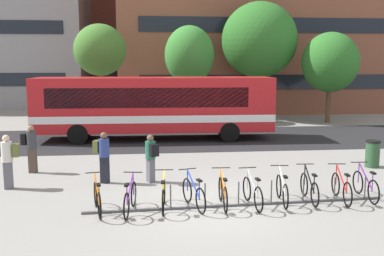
{
  "coord_description": "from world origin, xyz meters",
  "views": [
    {
      "loc": [
        -1.58,
        -11.43,
        3.96
      ],
      "look_at": [
        0.07,
        4.79,
        1.47
      ],
      "focal_mm": 40.38,
      "sensor_mm": 36.0,
      "label": 1
    }
  ],
  "objects_px": {
    "commuter_olive_pack_1": "(103,154)",
    "parked_bicycle_purple_1": "(130,199)",
    "parked_bicycle_white_6": "(282,190)",
    "trash_bin": "(373,154)",
    "parked_bicycle_yellow_2": "(164,196)",
    "parked_bicycle_blue_3": "(194,194)",
    "parked_bicycle_orange_0": "(97,199)",
    "street_tree_3": "(259,40)",
    "parked_bicycle_orange_4": "(223,193)",
    "commuter_black_pack_0": "(31,146)",
    "parked_bicycle_purple_9": "(365,186)",
    "city_bus": "(156,105)",
    "parked_bicycle_silver_5": "(252,193)",
    "street_tree_0": "(330,62)",
    "street_tree_2": "(100,50)",
    "parked_bicycle_black_7": "(309,188)",
    "parked_bicycle_red_8": "(341,188)",
    "commuter_olive_pack_3": "(8,158)",
    "street_tree_1": "(189,55)",
    "commuter_black_pack_2": "(151,155)"
  },
  "relations": [
    {
      "from": "commuter_olive_pack_1",
      "to": "parked_bicycle_purple_1",
      "type": "bearing_deg",
      "value": -50.64
    },
    {
      "from": "parked_bicycle_white_6",
      "to": "trash_bin",
      "type": "bearing_deg",
      "value": -44.24
    },
    {
      "from": "parked_bicycle_yellow_2",
      "to": "parked_bicycle_blue_3",
      "type": "relative_size",
      "value": 1.03
    },
    {
      "from": "parked_bicycle_orange_0",
      "to": "street_tree_3",
      "type": "relative_size",
      "value": 0.21
    },
    {
      "from": "parked_bicycle_yellow_2",
      "to": "parked_bicycle_orange_4",
      "type": "distance_m",
      "value": 1.64
    },
    {
      "from": "parked_bicycle_orange_4",
      "to": "street_tree_3",
      "type": "distance_m",
      "value": 19.64
    },
    {
      "from": "commuter_black_pack_0",
      "to": "trash_bin",
      "type": "height_order",
      "value": "commuter_black_pack_0"
    },
    {
      "from": "parked_bicycle_blue_3",
      "to": "parked_bicycle_purple_9",
      "type": "distance_m",
      "value": 5.09
    },
    {
      "from": "city_bus",
      "to": "parked_bicycle_orange_0",
      "type": "distance_m",
      "value": 11.21
    },
    {
      "from": "parked_bicycle_silver_5",
      "to": "city_bus",
      "type": "bearing_deg",
      "value": 8.05
    },
    {
      "from": "parked_bicycle_purple_1",
      "to": "commuter_olive_pack_1",
      "type": "bearing_deg",
      "value": 26.45
    },
    {
      "from": "parked_bicycle_purple_9",
      "to": "street_tree_0",
      "type": "distance_m",
      "value": 17.01
    },
    {
      "from": "parked_bicycle_purple_1",
      "to": "street_tree_3",
      "type": "relative_size",
      "value": 0.21
    },
    {
      "from": "street_tree_0",
      "to": "street_tree_2",
      "type": "distance_m",
      "value": 14.82
    },
    {
      "from": "commuter_black_pack_0",
      "to": "street_tree_2",
      "type": "height_order",
      "value": "street_tree_2"
    },
    {
      "from": "parked_bicycle_black_7",
      "to": "street_tree_2",
      "type": "bearing_deg",
      "value": 28.56
    },
    {
      "from": "parked_bicycle_yellow_2",
      "to": "street_tree_0",
      "type": "xyz_separation_m",
      "value": [
        11.44,
        16.02,
        3.57
      ]
    },
    {
      "from": "parked_bicycle_black_7",
      "to": "commuter_black_pack_0",
      "type": "bearing_deg",
      "value": 68.49
    },
    {
      "from": "city_bus",
      "to": "street_tree_2",
      "type": "relative_size",
      "value": 1.9
    },
    {
      "from": "parked_bicycle_red_8",
      "to": "street_tree_2",
      "type": "height_order",
      "value": "street_tree_2"
    },
    {
      "from": "parked_bicycle_white_6",
      "to": "street_tree_2",
      "type": "distance_m",
      "value": 18.28
    },
    {
      "from": "parked_bicycle_red_8",
      "to": "commuter_olive_pack_3",
      "type": "relative_size",
      "value": 1.0
    },
    {
      "from": "commuter_black_pack_0",
      "to": "street_tree_1",
      "type": "height_order",
      "value": "street_tree_1"
    },
    {
      "from": "commuter_black_pack_0",
      "to": "street_tree_0",
      "type": "bearing_deg",
      "value": 48.84
    },
    {
      "from": "parked_bicycle_silver_5",
      "to": "street_tree_1",
      "type": "relative_size",
      "value": 0.27
    },
    {
      "from": "city_bus",
      "to": "parked_bicycle_white_6",
      "type": "xyz_separation_m",
      "value": [
        3.35,
        -10.71,
        -1.39
      ]
    },
    {
      "from": "city_bus",
      "to": "parked_bicycle_purple_1",
      "type": "xyz_separation_m",
      "value": [
        -0.9,
        -11.06,
        -1.39
      ]
    },
    {
      "from": "commuter_black_pack_2",
      "to": "commuter_black_pack_0",
      "type": "bearing_deg",
      "value": 41.2
    },
    {
      "from": "parked_bicycle_yellow_2",
      "to": "parked_bicycle_white_6",
      "type": "height_order",
      "value": "same"
    },
    {
      "from": "commuter_olive_pack_3",
      "to": "parked_bicycle_red_8",
      "type": "bearing_deg",
      "value": 157.85
    },
    {
      "from": "city_bus",
      "to": "parked_bicycle_purple_1",
      "type": "height_order",
      "value": "city_bus"
    },
    {
      "from": "parked_bicycle_black_7",
      "to": "parked_bicycle_purple_9",
      "type": "xyz_separation_m",
      "value": [
        1.72,
        0.07,
        0.0
      ]
    },
    {
      "from": "parked_bicycle_orange_4",
      "to": "commuter_black_pack_0",
      "type": "height_order",
      "value": "commuter_black_pack_0"
    },
    {
      "from": "parked_bicycle_blue_3",
      "to": "parked_bicycle_silver_5",
      "type": "distance_m",
      "value": 1.63
    },
    {
      "from": "parked_bicycle_purple_9",
      "to": "street_tree_2",
      "type": "relative_size",
      "value": 0.27
    },
    {
      "from": "parked_bicycle_purple_1",
      "to": "street_tree_2",
      "type": "bearing_deg",
      "value": 16.59
    },
    {
      "from": "parked_bicycle_purple_9",
      "to": "commuter_olive_pack_3",
      "type": "distance_m",
      "value": 10.9
    },
    {
      "from": "parked_bicycle_red_8",
      "to": "trash_bin",
      "type": "height_order",
      "value": "trash_bin"
    },
    {
      "from": "parked_bicycle_yellow_2",
      "to": "commuter_olive_pack_1",
      "type": "height_order",
      "value": "commuter_olive_pack_1"
    },
    {
      "from": "parked_bicycle_yellow_2",
      "to": "commuter_black_pack_0",
      "type": "bearing_deg",
      "value": 50.07
    },
    {
      "from": "city_bus",
      "to": "trash_bin",
      "type": "relative_size",
      "value": 11.73
    },
    {
      "from": "commuter_olive_pack_3",
      "to": "street_tree_2",
      "type": "distance_m",
      "value": 14.72
    },
    {
      "from": "parked_bicycle_blue_3",
      "to": "commuter_black_pack_0",
      "type": "distance_m",
      "value": 7.0
    },
    {
      "from": "parked_bicycle_yellow_2",
      "to": "street_tree_2",
      "type": "height_order",
      "value": "street_tree_2"
    },
    {
      "from": "city_bus",
      "to": "street_tree_3",
      "type": "relative_size",
      "value": 1.5
    },
    {
      "from": "parked_bicycle_purple_9",
      "to": "commuter_olive_pack_1",
      "type": "xyz_separation_m",
      "value": [
        -7.78,
        2.47,
        0.6
      ]
    },
    {
      "from": "city_bus",
      "to": "parked_bicycle_yellow_2",
      "type": "distance_m",
      "value": 10.98
    },
    {
      "from": "parked_bicycle_orange_4",
      "to": "trash_bin",
      "type": "xyz_separation_m",
      "value": [
        6.45,
        3.93,
        0.13
      ]
    },
    {
      "from": "city_bus",
      "to": "parked_bicycle_orange_4",
      "type": "height_order",
      "value": "city_bus"
    },
    {
      "from": "trash_bin",
      "to": "parked_bicycle_silver_5",
      "type": "bearing_deg",
      "value": -144.66
    }
  ]
}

